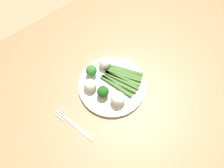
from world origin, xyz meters
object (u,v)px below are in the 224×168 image
(fork, at_px, (74,124))
(cauliflower_outer_edge, at_px, (118,99))
(dining_table, at_px, (122,97))
(cauliflower_back, at_px, (90,85))
(broccoli_left, at_px, (103,92))
(cauliflower_edge, at_px, (105,63))
(asparagus_bundle, at_px, (122,78))
(plate, at_px, (112,86))
(broccoli_front_left, at_px, (91,71))

(fork, bearing_deg, cauliflower_outer_edge, -113.97)
(cauliflower_outer_edge, bearing_deg, dining_table, 32.58)
(cauliflower_outer_edge, distance_m, cauliflower_back, 0.11)
(broccoli_left, distance_m, cauliflower_edge, 0.12)
(asparagus_bundle, xyz_separation_m, fork, (-0.24, -0.02, -0.02))
(broccoli_left, distance_m, cauliflower_outer_edge, 0.06)
(cauliflower_outer_edge, bearing_deg, fork, 167.40)
(dining_table, height_order, plate, plate)
(dining_table, height_order, cauliflower_back, cauliflower_back)
(cauliflower_edge, distance_m, fork, 0.25)
(cauliflower_back, distance_m, fork, 0.15)
(asparagus_bundle, bearing_deg, fork, -110.83)
(dining_table, height_order, asparagus_bundle, asparagus_bundle)
(dining_table, bearing_deg, asparagus_bundle, 71.69)
(broccoli_left, bearing_deg, cauliflower_back, 108.46)
(dining_table, distance_m, cauliflower_edge, 0.17)
(plate, relative_size, asparagus_bundle, 1.55)
(cauliflower_back, xyz_separation_m, fork, (-0.13, -0.07, -0.04))
(cauliflower_outer_edge, distance_m, fork, 0.18)
(broccoli_front_left, bearing_deg, cauliflower_back, -131.63)
(plate, height_order, fork, plate)
(dining_table, distance_m, cauliflower_outer_edge, 0.16)
(broccoli_left, xyz_separation_m, cauliflower_edge, (0.08, 0.09, -0.01))
(broccoli_left, xyz_separation_m, cauliflower_back, (-0.02, 0.05, -0.01))
(dining_table, bearing_deg, cauliflower_back, 148.29)
(broccoli_front_left, xyz_separation_m, broccoli_left, (-0.02, -0.09, 0.00))
(asparagus_bundle, bearing_deg, cauliflower_outer_edge, -75.28)
(cauliflower_back, bearing_deg, broccoli_left, -71.54)
(dining_table, distance_m, fork, 0.25)
(plate, bearing_deg, cauliflower_back, 150.38)
(dining_table, distance_m, cauliflower_back, 0.19)
(cauliflower_outer_edge, bearing_deg, broccoli_front_left, 91.41)
(plate, distance_m, asparagus_bundle, 0.04)
(broccoli_front_left, bearing_deg, fork, -146.41)
(asparagus_bundle, height_order, broccoli_front_left, broccoli_front_left)
(cauliflower_outer_edge, height_order, cauliflower_edge, cauliflower_outer_edge)
(plate, bearing_deg, dining_table, -35.49)
(dining_table, bearing_deg, broccoli_left, 171.65)
(asparagus_bundle, bearing_deg, dining_table, -44.48)
(asparagus_bundle, distance_m, cauliflower_edge, 0.09)
(asparagus_bundle, xyz_separation_m, broccoli_left, (-0.09, -0.01, 0.02))
(cauliflower_edge, bearing_deg, fork, -154.79)
(asparagus_bundle, relative_size, broccoli_left, 3.11)
(cauliflower_edge, xyz_separation_m, fork, (-0.22, -0.11, -0.04))
(cauliflower_back, relative_size, fork, 0.28)
(plate, bearing_deg, broccoli_left, -166.21)
(plate, xyz_separation_m, asparagus_bundle, (0.04, -0.01, 0.01))
(asparagus_bundle, relative_size, cauliflower_outer_edge, 3.10)
(broccoli_front_left, bearing_deg, cauliflower_outer_edge, -88.59)
(asparagus_bundle, relative_size, fork, 0.96)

